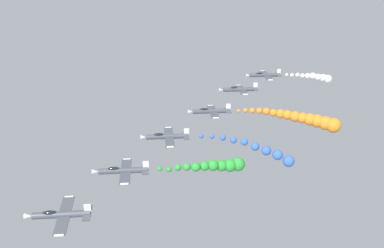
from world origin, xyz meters
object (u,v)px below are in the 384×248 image
(airplane_right_inner, at_px, (167,136))
(airplane_right_outer, at_px, (240,89))
(airplane_left_inner, at_px, (123,171))
(airplane_left_outer, at_px, (211,111))
(airplane_lead, at_px, (60,215))
(airplane_trailing, at_px, (264,75))

(airplane_right_inner, relative_size, airplane_right_outer, 1.00)
(airplane_right_inner, bearing_deg, airplane_left_inner, 146.04)
(airplane_right_inner, xyz_separation_m, airplane_left_outer, (11.75, -11.13, 1.59))
(airplane_right_inner, bearing_deg, airplane_lead, 143.83)
(airplane_left_inner, xyz_separation_m, airplane_left_outer, (24.55, -19.75, 3.06))
(airplane_lead, height_order, airplane_right_inner, airplane_right_inner)
(airplane_right_outer, xyz_separation_m, airplane_trailing, (12.53, -10.08, 0.84))
(airplane_left_inner, distance_m, airplane_right_outer, 46.33)
(airplane_left_outer, height_order, airplane_right_outer, airplane_right_outer)
(airplane_left_inner, height_order, airplane_right_outer, airplane_right_outer)
(airplane_lead, bearing_deg, airplane_left_inner, -38.51)
(airplane_left_inner, xyz_separation_m, airplane_trailing, (48.23, -39.13, 6.16))
(airplane_lead, bearing_deg, airplane_right_outer, -38.98)
(airplane_left_inner, relative_size, airplane_right_inner, 1.00)
(airplane_left_outer, distance_m, airplane_trailing, 30.75)
(airplane_right_outer, bearing_deg, airplane_right_inner, 138.27)
(airplane_trailing, bearing_deg, airplane_left_outer, 140.71)
(airplane_lead, height_order, airplane_left_outer, airplane_left_outer)
(airplane_lead, height_order, airplane_right_outer, airplane_right_outer)
(airplane_lead, xyz_separation_m, airplane_right_inner, (24.23, -17.71, 3.18))
(airplane_left_outer, bearing_deg, airplane_right_inner, 136.55)
(airplane_right_inner, bearing_deg, airplane_left_outer, -43.45)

